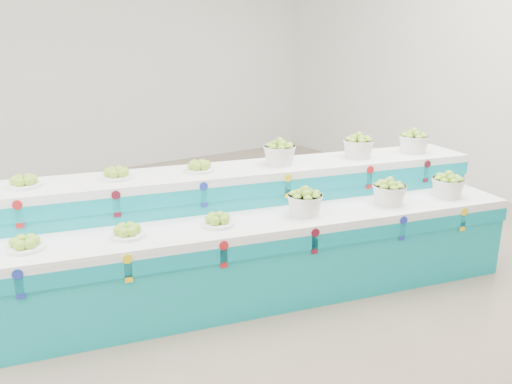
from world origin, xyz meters
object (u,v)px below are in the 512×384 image
Objects in this scene: display_stand at (256,232)px; basket_lower_left at (305,202)px; plate_upper_mid at (116,173)px; basket_upper_right at (414,142)px.

display_stand is 15.24× the size of basket_lower_left.
basket_upper_right is at bearing -14.25° from plate_upper_mid.
basket_lower_left is (0.25, -0.35, 0.32)m from display_stand.
plate_upper_mid is 2.88m from basket_upper_right.
display_stand reaches higher than basket_lower_left.
plate_upper_mid is at bearing 165.75° from basket_upper_right.
basket_upper_right reaches higher than plate_upper_mid.
plate_upper_mid is 0.89× the size of basket_upper_right.
basket_lower_left is 1.56m from plate_upper_mid.
basket_upper_right is at bearing 8.84° from display_stand.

